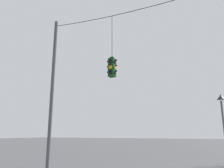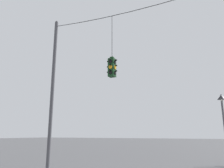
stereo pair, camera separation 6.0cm
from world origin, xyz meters
The scene contains 4 objects.
utility_pole_left centered at (-5.81, -0.26, 4.57)m, with size 0.20×0.20×9.17m.
span_wire centered at (0.00, -0.26, 8.58)m, with size 11.62×0.03×0.35m.
traffic_light_near_left_pole centered at (-1.84, -0.26, 5.52)m, with size 0.58×0.58×3.51m.
street_lamp centered at (3.21, 5.65, 3.50)m, with size 0.50×0.86×4.60m.
Camera 2 is at (3.03, -10.13, 2.07)m, focal length 35.00 mm.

